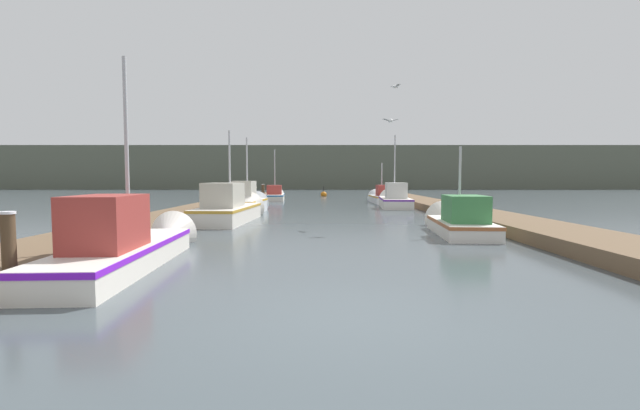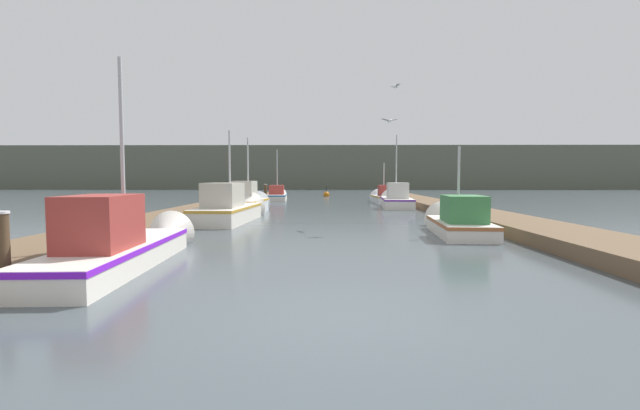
% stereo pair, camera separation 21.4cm
% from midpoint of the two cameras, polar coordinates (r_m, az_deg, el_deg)
% --- Properties ---
extents(ground_plane, '(200.00, 200.00, 0.00)m').
position_cam_midpoint_polar(ground_plane, '(5.68, 4.23, -15.05)').
color(ground_plane, '#424C51').
extents(dock_left, '(2.37, 40.00, 0.38)m').
position_cam_midpoint_polar(dock_left, '(22.27, -15.07, -0.65)').
color(dock_left, brown).
rests_on(dock_left, ground_plane).
extents(dock_right, '(2.37, 40.00, 0.38)m').
position_cam_midpoint_polar(dock_right, '(22.46, 18.08, -0.67)').
color(dock_right, brown).
rests_on(dock_right, ground_plane).
extents(distant_shore_ridge, '(120.00, 16.00, 6.83)m').
position_cam_midpoint_polar(distant_shore_ridge, '(74.16, 0.93, 4.91)').
color(distant_shore_ridge, '#565B4C').
rests_on(distant_shore_ridge, ground_plane).
extents(fishing_boat_0, '(1.63, 6.16, 4.66)m').
position_cam_midpoint_polar(fishing_boat_0, '(9.92, -23.73, -4.63)').
color(fishing_boat_0, silver).
rests_on(fishing_boat_0, ground_plane).
extents(fishing_boat_1, '(1.86, 4.77, 3.30)m').
position_cam_midpoint_polar(fishing_boat_1, '(14.80, 18.08, -2.03)').
color(fishing_boat_1, silver).
rests_on(fishing_boat_1, ground_plane).
extents(fishing_boat_2, '(2.05, 6.20, 4.25)m').
position_cam_midpoint_polar(fishing_boat_2, '(18.52, -11.30, -0.47)').
color(fishing_boat_2, silver).
rests_on(fishing_boat_2, ground_plane).
extents(fishing_boat_3, '(1.75, 4.61, 4.23)m').
position_cam_midpoint_polar(fishing_boat_3, '(22.61, -9.23, 0.34)').
color(fishing_boat_3, silver).
rests_on(fishing_boat_3, ground_plane).
extents(fishing_boat_4, '(2.10, 5.82, 4.92)m').
position_cam_midpoint_polar(fishing_boat_4, '(27.00, 10.28, 0.74)').
color(fishing_boat_4, silver).
rests_on(fishing_boat_4, ground_plane).
extents(fishing_boat_5, '(1.56, 4.70, 3.30)m').
position_cam_midpoint_polar(fishing_boat_5, '(31.68, 8.59, 1.03)').
color(fishing_boat_5, silver).
rests_on(fishing_boat_5, ground_plane).
extents(fishing_boat_6, '(1.85, 6.32, 4.55)m').
position_cam_midpoint_polar(fishing_boat_6, '(35.69, -5.51, 1.32)').
color(fishing_boat_6, silver).
rests_on(fishing_boat_6, ground_plane).
extents(mooring_piling_0, '(0.28, 0.28, 0.97)m').
position_cam_midpoint_polar(mooring_piling_0, '(27.09, -10.15, 0.81)').
color(mooring_piling_0, '#473523').
rests_on(mooring_piling_0, ground_plane).
extents(mooring_piling_1, '(0.23, 0.23, 1.30)m').
position_cam_midpoint_polar(mooring_piling_1, '(8.25, -36.03, -5.15)').
color(mooring_piling_1, '#473523').
rests_on(mooring_piling_1, ground_plane).
extents(mooring_piling_2, '(0.30, 0.30, 1.25)m').
position_cam_midpoint_polar(mooring_piling_2, '(37.56, -7.11, 1.84)').
color(mooring_piling_2, '#473523').
rests_on(mooring_piling_2, ground_plane).
extents(mooring_piling_3, '(0.29, 0.29, 0.96)m').
position_cam_midpoint_polar(mooring_piling_3, '(29.27, 11.28, 1.00)').
color(mooring_piling_3, '#473523').
rests_on(mooring_piling_3, ground_plane).
extents(channel_buoy, '(0.60, 0.60, 1.10)m').
position_cam_midpoint_polar(channel_buoy, '(41.49, 1.01, 1.40)').
color(channel_buoy, '#BF6513').
rests_on(channel_buoy, ground_plane).
extents(seagull_lead, '(0.32, 0.55, 0.12)m').
position_cam_midpoint_polar(seagull_lead, '(18.03, 10.35, 15.30)').
color(seagull_lead, white).
extents(seagull_1, '(0.56, 0.31, 0.12)m').
position_cam_midpoint_polar(seagull_1, '(15.39, 9.63, 11.05)').
color(seagull_1, white).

